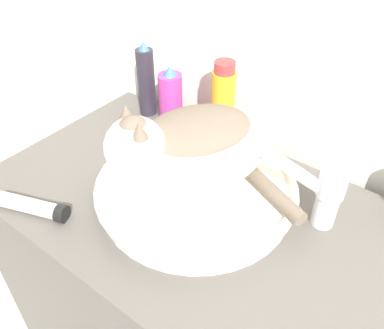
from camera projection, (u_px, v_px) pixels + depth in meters
The scene contains 8 objects.
vanity_counter at pixel (201, 320), 1.07m from camera, with size 0.93×0.52×0.82m.
sink_basin at pixel (196, 189), 0.82m from camera, with size 0.41×0.41×0.05m.
cat at pixel (191, 147), 0.75m from camera, with size 0.37×0.35×0.19m.
faucet at pixel (321, 191), 0.74m from camera, with size 0.16×0.09×0.16m.
hairspray_can_black at pixel (146, 81), 1.04m from camera, with size 0.04×0.04×0.20m.
shampoo_bottle_tall at pixel (223, 107), 0.92m from camera, with size 0.05×0.05×0.21m.
spray_bottle_trigger at pixel (171, 98), 1.02m from camera, with size 0.06×0.06×0.16m.
cream_tube at pixel (33, 207), 0.80m from camera, with size 0.15×0.08×0.04m.
Camera 1 is at (0.33, -0.21, 1.40)m, focal length 38.00 mm.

